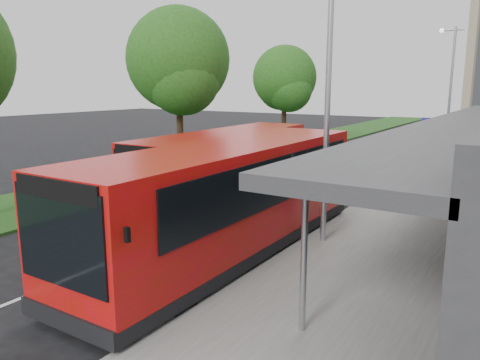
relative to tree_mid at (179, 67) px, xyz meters
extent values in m
plane|color=black|center=(7.01, -9.05, -5.57)|extent=(120.00, 120.00, 0.00)
cube|color=slate|center=(13.01, 10.95, -5.50)|extent=(5.00, 80.00, 0.15)
cube|color=#214717|center=(0.01, 10.95, -5.52)|extent=(5.00, 80.00, 0.10)
cube|color=silver|center=(7.01, 5.95, -5.56)|extent=(0.12, 70.00, 0.01)
cube|color=silver|center=(10.31, -11.05, -5.56)|extent=(0.12, 2.00, 0.01)
cube|color=silver|center=(10.31, -5.05, -5.56)|extent=(0.12, 2.00, 0.01)
cube|color=silver|center=(10.31, 0.95, -5.56)|extent=(0.12, 2.00, 0.01)
cube|color=silver|center=(10.31, 6.95, -5.56)|extent=(0.12, 2.00, 0.01)
cube|color=silver|center=(10.31, 12.95, -5.56)|extent=(0.12, 2.00, 0.01)
cube|color=silver|center=(10.31, 18.95, -5.56)|extent=(0.12, 2.00, 0.01)
cube|color=silver|center=(10.31, 24.95, -5.56)|extent=(0.12, 2.00, 0.01)
cube|color=silver|center=(10.31, 30.95, -5.56)|extent=(0.12, 2.00, 0.01)
cube|color=silver|center=(10.31, 36.95, -5.56)|extent=(0.12, 2.00, 0.01)
cube|color=#2D2E30|center=(14.21, -1.05, -2.27)|extent=(2.80, 26.00, 0.25)
cylinder|color=#919399|center=(12.91, -12.05, -3.92)|extent=(0.12, 0.12, 3.30)
cylinder|color=#919399|center=(12.91, 9.95, -3.92)|extent=(0.12, 0.12, 3.30)
cylinder|color=#2F1F12|center=(0.01, -0.05, -3.46)|extent=(0.36, 0.36, 4.22)
sphere|color=#1B5216|center=(0.01, -0.05, 0.37)|extent=(5.37, 5.37, 5.37)
sphere|color=#1B5216|center=(0.61, -0.45, -0.59)|extent=(3.83, 3.83, 3.83)
sphere|color=#1B5216|center=(-0.49, 0.45, -0.30)|extent=(4.22, 4.22, 4.22)
cylinder|color=#2F1F12|center=(0.01, 11.95, -3.73)|extent=(0.36, 0.36, 3.68)
sphere|color=#1B5216|center=(0.01, 11.95, -0.39)|extent=(4.68, 4.68, 4.68)
sphere|color=#1B5216|center=(0.61, 11.55, -1.23)|extent=(3.34, 3.34, 3.34)
sphere|color=#1B5216|center=(-0.49, 12.45, -0.98)|extent=(3.68, 3.68, 3.68)
cylinder|color=#919399|center=(11.21, -7.05, -1.42)|extent=(0.16, 0.16, 8.00)
cylinder|color=#919399|center=(11.21, 12.95, -1.42)|extent=(0.16, 0.16, 8.00)
cylinder|color=#919399|center=(11.01, 12.95, 2.38)|extent=(1.40, 0.10, 0.10)
sphere|color=silver|center=(10.41, 12.95, 2.38)|extent=(0.28, 0.28, 0.28)
cube|color=red|center=(9.38, -9.15, -3.86)|extent=(2.61, 10.75, 2.71)
cube|color=black|center=(9.38, -9.15, -5.18)|extent=(2.63, 10.77, 0.31)
cube|color=black|center=(9.41, -14.54, -3.58)|extent=(2.30, 0.06, 1.79)
cube|color=black|center=(9.36, -3.76, -3.42)|extent=(2.25, 0.06, 1.33)
cube|color=black|center=(8.08, -8.85, -3.37)|extent=(0.09, 9.21, 1.23)
cube|color=black|center=(10.68, -8.84, -3.37)|extent=(0.09, 9.21, 1.23)
cube|color=black|center=(9.41, -14.55, -5.16)|extent=(2.56, 0.09, 0.36)
cube|color=black|center=(9.41, -14.55, -2.71)|extent=(2.15, 0.05, 0.36)
cube|color=black|center=(7.98, -14.32, -3.32)|extent=(0.08, 0.08, 0.26)
cube|color=black|center=(10.84, -14.31, -3.32)|extent=(0.08, 0.08, 0.26)
cylinder|color=black|center=(8.33, -12.63, -5.11)|extent=(0.31, 0.92, 0.92)
cylinder|color=black|center=(10.47, -12.62, -5.11)|extent=(0.31, 0.92, 0.92)
cylinder|color=black|center=(8.29, -5.68, -5.11)|extent=(0.31, 0.92, 0.92)
cylinder|color=black|center=(10.44, -5.67, -5.11)|extent=(0.31, 0.92, 0.92)
cube|color=red|center=(5.88, -4.23, -3.99)|extent=(2.72, 9.97, 2.50)
cube|color=black|center=(5.88, -4.23, -5.21)|extent=(2.74, 9.99, 0.28)
cube|color=black|center=(6.07, -9.19, -3.73)|extent=(2.12, 0.13, 1.65)
cube|color=black|center=(5.70, 0.74, -3.59)|extent=(2.07, 0.13, 1.22)
cube|color=black|center=(4.68, -3.99, -3.55)|extent=(0.36, 8.47, 1.13)
cube|color=black|center=(7.07, -3.90, -3.55)|extent=(0.36, 8.47, 1.13)
cube|color=black|center=(6.07, -9.20, -5.19)|extent=(2.36, 0.17, 0.33)
cube|color=black|center=(6.07, -9.20, -2.93)|extent=(1.98, 0.11, 0.33)
cube|color=black|center=(4.74, -9.03, -3.50)|extent=(0.08, 0.08, 0.24)
cube|color=black|center=(7.38, -8.93, -3.50)|extent=(0.08, 0.08, 0.24)
cylinder|color=black|center=(5.01, -7.46, -5.15)|extent=(0.31, 0.86, 0.85)
cylinder|color=black|center=(6.99, -7.39, -5.15)|extent=(0.31, 0.86, 0.85)
cylinder|color=black|center=(4.78, -1.06, -5.15)|extent=(0.31, 0.86, 0.85)
cylinder|color=black|center=(6.76, -0.99, -5.15)|extent=(0.31, 0.86, 0.85)
cylinder|color=#3B2418|center=(12.22, 0.32, -4.92)|extent=(0.67, 0.67, 1.01)
cylinder|color=yellow|center=(12.11, 10.16, -4.89)|extent=(0.18, 0.18, 1.06)
imported|color=maroon|center=(8.48, 28.93, -5.01)|extent=(1.51, 3.37, 1.13)
imported|color=navy|center=(5.67, 35.35, -5.02)|extent=(1.30, 3.38, 1.10)
camera|label=1|loc=(16.25, -19.37, -0.96)|focal=35.00mm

